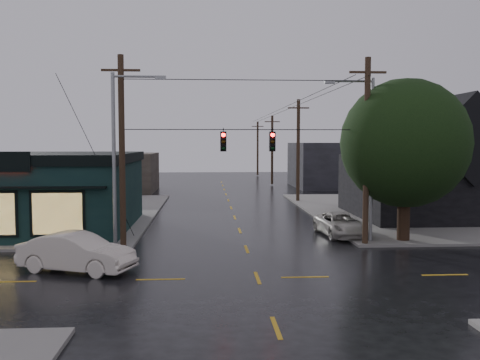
{
  "coord_description": "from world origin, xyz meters",
  "views": [
    {
      "loc": [
        -2.08,
        -21.75,
        5.61
      ],
      "look_at": [
        -0.34,
        6.13,
        3.65
      ],
      "focal_mm": 40.0,
      "sensor_mm": 36.0,
      "label": 1
    }
  ],
  "objects": [
    {
      "name": "pizza_shop",
      "position": [
        -15.0,
        12.94,
        2.56
      ],
      "size": [
        16.3,
        12.34,
        4.9
      ],
      "color": "black",
      "rests_on": "ground"
    },
    {
      "name": "suv_silver",
      "position": [
        6.0,
        9.62,
        0.7
      ],
      "size": [
        2.71,
        5.23,
        1.41
      ],
      "primitive_type": "imported",
      "rotation": [
        0.0,
        0.0,
        0.08
      ],
      "color": "#B7B4A9",
      "rests_on": "ground"
    },
    {
      "name": "streetlight_nw",
      "position": [
        -6.8,
        5.8,
        0.0
      ],
      "size": [
        5.4,
        0.3,
        9.15
      ],
      "primitive_type": null,
      "color": "gray",
      "rests_on": "ground"
    },
    {
      "name": "sidewalk_ne",
      "position": [
        20.0,
        20.0,
        0.07
      ],
      "size": [
        28.0,
        28.0,
        0.15
      ],
      "primitive_type": "cube",
      "color": "gray",
      "rests_on": "ground"
    },
    {
      "name": "corner_tree",
      "position": [
        8.94,
        7.36,
        5.57
      ],
      "size": [
        7.17,
        7.17,
        9.02
      ],
      "color": "black",
      "rests_on": "ground"
    },
    {
      "name": "utility_pole_ne",
      "position": [
        6.5,
        6.5,
        0.0
      ],
      "size": [
        2.0,
        0.32,
        10.15
      ],
      "primitive_type": null,
      "color": "#322216",
      "rests_on": "ground"
    },
    {
      "name": "utility_pole_far_b",
      "position": [
        6.5,
        48.0,
        0.0
      ],
      "size": [
        2.0,
        0.32,
        9.15
      ],
      "primitive_type": null,
      "color": "#322216",
      "rests_on": "ground"
    },
    {
      "name": "utility_pole_far_a",
      "position": [
        6.5,
        28.0,
        0.0
      ],
      "size": [
        2.0,
        0.32,
        9.65
      ],
      "primitive_type": null,
      "color": "#322216",
      "rests_on": "ground"
    },
    {
      "name": "span_signal_assembly",
      "position": [
        0.1,
        6.5,
        5.7
      ],
      "size": [
        13.0,
        0.48,
        1.23
      ],
      "color": "black",
      "rests_on": "ground"
    },
    {
      "name": "ground_plane",
      "position": [
        0.0,
        0.0,
        0.0
      ],
      "size": [
        160.0,
        160.0,
        0.0
      ],
      "primitive_type": "plane",
      "color": "black"
    },
    {
      "name": "streetlight_ne",
      "position": [
        7.0,
        7.2,
        0.0
      ],
      "size": [
        5.4,
        0.3,
        9.15
      ],
      "primitive_type": null,
      "color": "gray",
      "rests_on": "ground"
    },
    {
      "name": "utility_pole_far_c",
      "position": [
        6.5,
        68.0,
        0.0
      ],
      "size": [
        2.0,
        0.32,
        9.15
      ],
      "primitive_type": null,
      "color": "#322216",
      "rests_on": "ground"
    },
    {
      "name": "bg_building_east",
      "position": [
        16.0,
        45.0,
        2.8
      ],
      "size": [
        14.0,
        12.0,
        5.6
      ],
      "primitive_type": "cube",
      "color": "black",
      "rests_on": "ground"
    },
    {
      "name": "utility_pole_nw",
      "position": [
        -6.5,
        6.5,
        0.0
      ],
      "size": [
        2.0,
        0.32,
        10.15
      ],
      "primitive_type": null,
      "color": "#322216",
      "rests_on": "ground"
    },
    {
      "name": "ne_building",
      "position": [
        15.0,
        17.0,
        4.47
      ],
      "size": [
        12.6,
        11.6,
        8.75
      ],
      "color": "black",
      "rests_on": "ground"
    },
    {
      "name": "sedan_cream",
      "position": [
        -7.74,
        1.56,
        0.84
      ],
      "size": [
        5.42,
        3.46,
        1.69
      ],
      "primitive_type": "imported",
      "rotation": [
        0.0,
        0.0,
        1.21
      ],
      "color": "silver",
      "rests_on": "ground"
    },
    {
      "name": "bg_building_west",
      "position": [
        -14.0,
        40.0,
        2.2
      ],
      "size": [
        12.0,
        10.0,
        4.4
      ],
      "primitive_type": "cube",
      "color": "#312924",
      "rests_on": "ground"
    }
  ]
}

